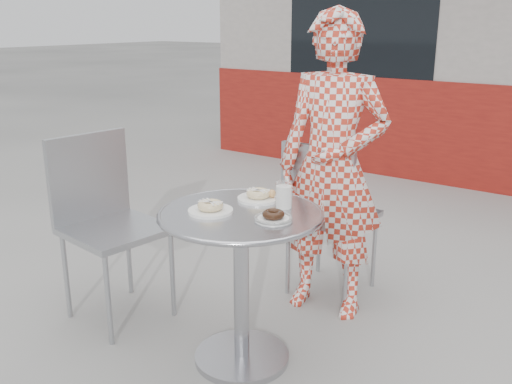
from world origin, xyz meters
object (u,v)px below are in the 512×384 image
Objects in this scene: bistro_table at (241,250)px; chair_left at (117,264)px; chair_far at (331,246)px; plate_far at (259,196)px; plate_near at (210,208)px; plate_checker at (273,217)px; milk_cup at (284,196)px; seated_person at (332,167)px.

chair_left is (-0.80, -0.04, -0.26)m from bistro_table.
plate_far is (-0.02, -0.70, 0.48)m from chair_far.
bistro_table is at bearing 90.11° from chair_far.
bistro_table is at bearing 38.08° from plate_near.
plate_checker reaches higher than bistro_table.
chair_left is 5.02× the size of plate_far.
plate_near is at bearing -133.56° from milk_cup.
plate_far is (-0.03, 0.19, 0.20)m from bistro_table.
bistro_table is 0.76× the size of chair_left.
plate_checker is (0.98, 0.04, 0.46)m from chair_left.
chair_far is at bearing 90.65° from bistro_table.
seated_person reaches higher than plate_checker.
seated_person is (0.07, 0.71, 0.25)m from bistro_table.
chair_far is 1.03m from plate_checker.
chair_left reaches higher than chair_far.
plate_near is (-0.18, -0.79, -0.05)m from seated_person.
bistro_table is 0.81× the size of chair_far.
milk_cup reaches higher than plate_checker.
plate_far is 1.20× the size of plate_checker.
plate_near is at bearing -141.92° from bistro_table.
chair_left is at bearing -177.87° from plate_checker.
chair_far reaches higher than milk_cup.
chair_left reaches higher than bistro_table.
seated_person is 8.19× the size of plate_near.
seated_person is 0.72m from plate_checker.
chair_left reaches higher than plate_far.
seated_person is (0.88, 0.75, 0.51)m from chair_left.
milk_cup is at bearing 46.44° from plate_near.
chair_left is (-0.79, -0.93, 0.02)m from chair_far.
bistro_table is at bearing -79.74° from plate_far.
seated_person is 13.30× the size of milk_cup.
chair_far is 4.64× the size of plate_near.
bistro_table is at bearing 177.80° from plate_checker.
milk_cup is at bearing 51.97° from bistro_table.
milk_cup is (0.23, 0.24, 0.04)m from plate_near.
seated_person reaches higher than plate_near.
chair_far is 0.57× the size of seated_person.
milk_cup is at bearing 108.23° from plate_checker.
plate_far is (-0.11, -0.52, -0.05)m from seated_person.
plate_far is (0.77, 0.23, 0.46)m from chair_left.
plate_checker is at bearing 14.88° from plate_near.
plate_far reaches higher than plate_checker.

